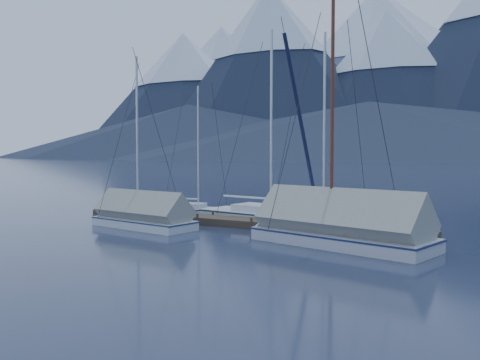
# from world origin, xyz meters

# --- Properties ---
(ground) EXTENTS (1000.00, 1000.00, 0.00)m
(ground) POSITION_xyz_m (0.00, 0.00, 0.00)
(ground) COLOR #171E34
(ground) RESTS_ON ground
(dock) EXTENTS (18.00, 1.50, 0.54)m
(dock) POSITION_xyz_m (0.00, 2.00, 0.11)
(dock) COLOR #382D23
(dock) RESTS_ON ground
(mooring_posts) EXTENTS (15.12, 1.52, 0.35)m
(mooring_posts) POSITION_xyz_m (-0.50, 2.00, 0.35)
(mooring_posts) COLOR #382D23
(mooring_posts) RESTS_ON ground
(sailboat_open_left) EXTENTS (6.25, 3.02, 7.97)m
(sailboat_open_left) POSITION_xyz_m (-3.77, 4.68, 0.14)
(sailboat_open_left) COLOR silver
(sailboat_open_left) RESTS_ON ground
(sailboat_open_mid) EXTENTS (8.23, 3.69, 10.55)m
(sailboat_open_mid) POSITION_xyz_m (1.34, 3.70, 0.19)
(sailboat_open_mid) COLOR silver
(sailboat_open_mid) RESTS_ON ground
(sailboat_open_right) EXTENTS (7.67, 3.28, 10.10)m
(sailboat_open_right) POSITION_xyz_m (4.06, 3.90, 0.18)
(sailboat_open_right) COLOR silver
(sailboat_open_right) RESTS_ON ground
(sailboat_covered_near) EXTENTS (8.38, 4.20, 10.44)m
(sailboat_covered_near) POSITION_xyz_m (5.34, -0.58, 0.52)
(sailboat_covered_near) COLOR silver
(sailboat_covered_near) RESTS_ON ground
(sailboat_covered_far) EXTENTS (6.46, 2.89, 8.77)m
(sailboat_covered_far) POSITION_xyz_m (-4.08, -0.76, 0.43)
(sailboat_covered_far) COLOR silver
(sailboat_covered_far) RESTS_ON ground
(person) EXTENTS (0.44, 0.61, 1.53)m
(person) POSITION_xyz_m (1.63, 2.45, 1.10)
(person) COLOR black
(person) RESTS_ON dock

